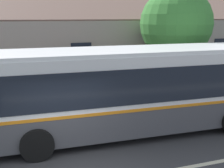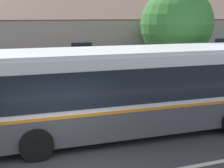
{
  "view_description": "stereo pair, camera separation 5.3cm",
  "coord_description": "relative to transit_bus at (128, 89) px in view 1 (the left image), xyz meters",
  "views": [
    {
      "loc": [
        -0.96,
        -6.13,
        4.18
      ],
      "look_at": [
        2.5,
        4.37,
        1.49
      ],
      "focal_mm": 45.0,
      "sensor_mm": 36.0,
      "label": 1
    },
    {
      "loc": [
        -0.91,
        -6.14,
        4.18
      ],
      "look_at": [
        2.5,
        4.37,
        1.49
      ],
      "focal_mm": 45.0,
      "sensor_mm": 36.0,
      "label": 2
    }
  ],
  "objects": [
    {
      "name": "transit_bus",
      "position": [
        0.0,
        0.0,
        0.0
      ],
      "size": [
        11.91,
        3.01,
        3.07
      ],
      "color": "#47474C",
      "rests_on": "ground"
    },
    {
      "name": "community_building",
      "position": [
        -0.46,
        10.4,
        0.42
      ],
      "size": [
        26.23,
        9.63,
        6.49
      ],
      "color": "gray",
      "rests_on": "ground"
    },
    {
      "name": "bench_down_street",
      "position": [
        -1.95,
        2.73,
        -1.08
      ],
      "size": [
        1.76,
        0.51,
        0.94
      ],
      "color": "brown",
      "rests_on": "sidewalk_far"
    },
    {
      "name": "street_tree_primary",
      "position": [
        4.01,
        3.7,
        2.02
      ],
      "size": [
        3.66,
        3.66,
        5.62
      ],
      "color": "#4C3828",
      "rests_on": "ground"
    },
    {
      "name": "sidewalk_far",
      "position": [
        -2.6,
        3.1,
        -1.58
      ],
      "size": [
        60.0,
        3.0,
        0.15
      ],
      "primitive_type": "cube",
      "color": "#ADAAA3",
      "rests_on": "ground"
    }
  ]
}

